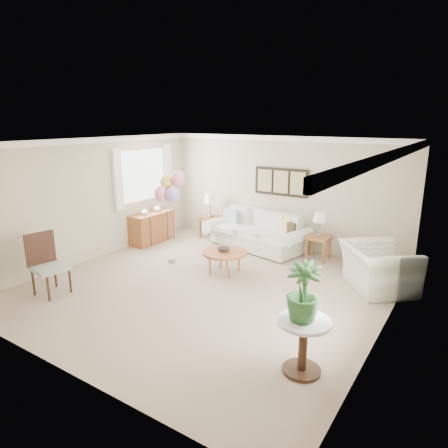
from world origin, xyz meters
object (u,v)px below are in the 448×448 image
(balloon_cluster, at_px, (170,188))
(accent_chair, at_px, (47,263))
(sofa, at_px, (257,234))
(armchair, at_px, (378,268))
(coffee_table, at_px, (225,253))

(balloon_cluster, bearing_deg, accent_chair, -108.66)
(sofa, xyz_separation_m, armchair, (2.93, -0.90, 0.05))
(armchair, xyz_separation_m, accent_chair, (-4.77, -3.31, 0.16))
(sofa, bearing_deg, accent_chair, -113.62)
(armchair, relative_size, accent_chair, 1.14)
(sofa, bearing_deg, balloon_cluster, -119.46)
(sofa, relative_size, balloon_cluster, 1.31)
(accent_chair, bearing_deg, armchair, 34.78)
(sofa, height_order, coffee_table, sofa)
(coffee_table, height_order, armchair, armchair)
(sofa, xyz_separation_m, accent_chair, (-1.84, -4.22, 0.21))
(armchair, bearing_deg, balloon_cluster, 65.46)
(sofa, relative_size, accent_chair, 2.37)
(accent_chair, xyz_separation_m, balloon_cluster, (0.80, 2.37, 1.04))
(sofa, xyz_separation_m, balloon_cluster, (-1.04, -1.85, 1.26))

